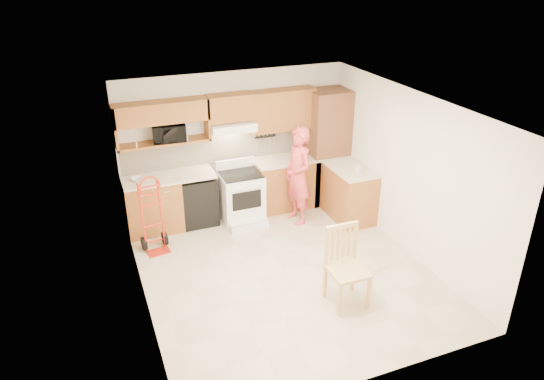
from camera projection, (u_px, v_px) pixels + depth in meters
floor at (284, 271)px, 7.37m from camera, size 4.00×4.50×0.02m
ceiling at (287, 105)px, 6.30m from camera, size 4.00×4.50×0.02m
wall_back at (235, 142)px, 8.74m from camera, size 4.00×0.02×2.50m
wall_front at (375, 287)px, 4.94m from camera, size 4.00×0.02×2.50m
wall_left at (136, 221)px, 6.17m from camera, size 0.02×4.50×2.50m
wall_right at (408, 173)px, 7.51m from camera, size 0.02×4.50×2.50m
backsplash at (235, 146)px, 8.74m from camera, size 3.92×0.03×0.55m
lower_cab_left at (153, 206)px, 8.30m from camera, size 0.90×0.60×0.90m
dishwasher at (197, 199)px, 8.56m from camera, size 0.60×0.60×0.85m
lower_cab_right at (285, 184)px, 9.10m from camera, size 1.14×0.60×0.90m
countertop_left at (169, 177)px, 8.20m from camera, size 1.50×0.63×0.04m
countertop_right at (285, 160)px, 8.89m from camera, size 1.14×0.63×0.04m
cab_return_right at (349, 194)px, 8.71m from camera, size 0.60×1.00×0.90m
countertop_return at (351, 169)px, 8.51m from camera, size 0.63×1.00×0.04m
pantry_tall at (327, 147)px, 9.11m from camera, size 0.70×0.60×2.10m
upper_cab_left at (161, 112)px, 7.86m from camera, size 1.50×0.33×0.34m
upper_shelf_mw at (164, 143)px, 8.08m from camera, size 1.50×0.33×0.04m
upper_cab_center at (230, 107)px, 8.26m from camera, size 0.76×0.33×0.44m
upper_cab_right at (283, 110)px, 8.63m from camera, size 1.14×0.33×0.70m
range_hood at (232, 126)px, 8.33m from camera, size 0.76×0.46×0.14m
knife_strip at (265, 140)px, 8.88m from camera, size 0.40×0.05×0.29m
microwave at (169, 132)px, 8.04m from camera, size 0.55×0.40×0.29m
range at (242, 194)px, 8.54m from camera, size 0.70×0.92×1.03m
person at (298, 176)px, 8.41m from camera, size 0.47×0.66×1.70m
hand_truck at (153, 218)px, 7.66m from camera, size 0.50×0.46×1.14m
dining_chair at (348, 268)px, 6.48m from camera, size 0.49×0.53×1.08m
soap_bottle at (358, 168)px, 8.26m from camera, size 0.10×0.10×0.18m
bowl at (137, 179)px, 8.01m from camera, size 0.20×0.20×0.05m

